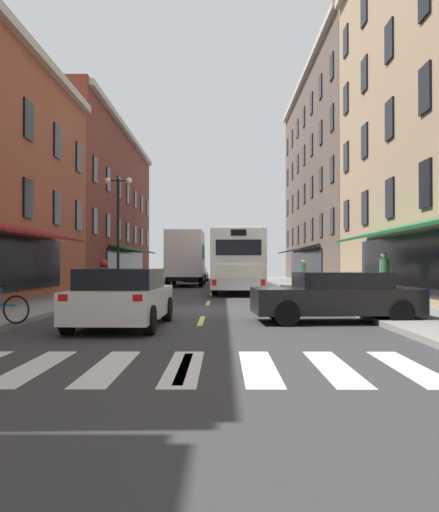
{
  "coord_description": "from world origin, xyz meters",
  "views": [
    {
      "loc": [
        0.57,
        -17.89,
        1.52
      ],
      "look_at": [
        0.41,
        9.34,
        1.94
      ],
      "focal_mm": 37.6,
      "sensor_mm": 36.0,
      "label": 1
    }
  ],
  "objects_px": {
    "motorcycle_rider": "(104,290)",
    "sedan_mid": "(196,274)",
    "sedan_near": "(122,297)",
    "bicycle_mid": "(96,288)",
    "pedestrian_far": "(303,273)",
    "transit_bus": "(238,260)",
    "sedan_far": "(336,296)",
    "pedestrian_mid": "(384,276)",
    "street_lamp_twin": "(118,228)",
    "box_truck": "(186,258)"
  },
  "relations": [
    {
      "from": "transit_bus",
      "to": "sedan_near",
      "type": "bearing_deg",
      "value": -101.06
    },
    {
      "from": "motorcycle_rider",
      "to": "pedestrian_far",
      "type": "xyz_separation_m",
      "value": [
        8.49,
        14.96,
        0.27
      ]
    },
    {
      "from": "transit_bus",
      "to": "sedan_near",
      "type": "relative_size",
      "value": 2.69
    },
    {
      "from": "bicycle_mid",
      "to": "motorcycle_rider",
      "type": "bearing_deg",
      "value": -74.38
    },
    {
      "from": "street_lamp_twin",
      "to": "box_truck",
      "type": "bearing_deg",
      "value": 73.18
    },
    {
      "from": "motorcycle_rider",
      "to": "pedestrian_mid",
      "type": "height_order",
      "value": "pedestrian_mid"
    },
    {
      "from": "sedan_mid",
      "to": "pedestrian_far",
      "type": "height_order",
      "value": "pedestrian_far"
    },
    {
      "from": "bicycle_mid",
      "to": "pedestrian_far",
      "type": "distance_m",
      "value": 13.48
    },
    {
      "from": "sedan_far",
      "to": "pedestrian_mid",
      "type": "bearing_deg",
      "value": 62.45
    },
    {
      "from": "box_truck",
      "to": "motorcycle_rider",
      "type": "xyz_separation_m",
      "value": [
        -1.2,
        -20.49,
        -1.23
      ]
    },
    {
      "from": "box_truck",
      "to": "pedestrian_mid",
      "type": "relative_size",
      "value": 3.92
    },
    {
      "from": "box_truck",
      "to": "sedan_far",
      "type": "distance_m",
      "value": 23.91
    },
    {
      "from": "motorcycle_rider",
      "to": "pedestrian_far",
      "type": "distance_m",
      "value": 17.21
    },
    {
      "from": "motorcycle_rider",
      "to": "sedan_mid",
      "type": "bearing_deg",
      "value": 87.33
    },
    {
      "from": "sedan_mid",
      "to": "motorcycle_rider",
      "type": "xyz_separation_m",
      "value": [
        -1.4,
        -29.88,
        0.06
      ]
    },
    {
      "from": "transit_bus",
      "to": "motorcycle_rider",
      "type": "relative_size",
      "value": 5.58
    },
    {
      "from": "sedan_mid",
      "to": "pedestrian_mid",
      "type": "bearing_deg",
      "value": -72.85
    },
    {
      "from": "sedan_mid",
      "to": "pedestrian_far",
      "type": "xyz_separation_m",
      "value": [
        7.1,
        -14.92,
        0.33
      ]
    },
    {
      "from": "sedan_far",
      "to": "pedestrian_far",
      "type": "height_order",
      "value": "pedestrian_far"
    },
    {
      "from": "motorcycle_rider",
      "to": "pedestrian_mid",
      "type": "distance_m",
      "value": 10.15
    },
    {
      "from": "sedan_mid",
      "to": "transit_bus",
      "type": "bearing_deg",
      "value": -79.24
    },
    {
      "from": "bicycle_mid",
      "to": "street_lamp_twin",
      "type": "relative_size",
      "value": 0.29
    },
    {
      "from": "bicycle_mid",
      "to": "street_lamp_twin",
      "type": "height_order",
      "value": "street_lamp_twin"
    },
    {
      "from": "sedan_far",
      "to": "pedestrian_mid",
      "type": "relative_size",
      "value": 2.38
    },
    {
      "from": "box_truck",
      "to": "pedestrian_far",
      "type": "bearing_deg",
      "value": -37.19
    },
    {
      "from": "sedan_near",
      "to": "pedestrian_far",
      "type": "height_order",
      "value": "pedestrian_far"
    },
    {
      "from": "sedan_mid",
      "to": "pedestrian_mid",
      "type": "height_order",
      "value": "pedestrian_mid"
    },
    {
      "from": "sedan_near",
      "to": "bicycle_mid",
      "type": "relative_size",
      "value": 2.52
    },
    {
      "from": "box_truck",
      "to": "street_lamp_twin",
      "type": "bearing_deg",
      "value": -106.82
    },
    {
      "from": "motorcycle_rider",
      "to": "transit_bus",
      "type": "bearing_deg",
      "value": 70.46
    },
    {
      "from": "box_truck",
      "to": "sedan_mid",
      "type": "relative_size",
      "value": 1.68
    },
    {
      "from": "pedestrian_far",
      "to": "sedan_far",
      "type": "bearing_deg",
      "value": -82.71
    },
    {
      "from": "street_lamp_twin",
      "to": "motorcycle_rider",
      "type": "bearing_deg",
      "value": -81.17
    },
    {
      "from": "pedestrian_mid",
      "to": "pedestrian_far",
      "type": "xyz_separation_m",
      "value": [
        -1.2,
        11.96,
        -0.11
      ]
    },
    {
      "from": "sedan_mid",
      "to": "pedestrian_far",
      "type": "relative_size",
      "value": 2.6
    },
    {
      "from": "transit_bus",
      "to": "box_truck",
      "type": "height_order",
      "value": "box_truck"
    },
    {
      "from": "transit_bus",
      "to": "pedestrian_mid",
      "type": "xyz_separation_m",
      "value": [
        5.09,
        -9.99,
        -0.64
      ]
    },
    {
      "from": "sedan_mid",
      "to": "sedan_far",
      "type": "distance_m",
      "value": 33.05
    },
    {
      "from": "sedan_near",
      "to": "sedan_far",
      "type": "xyz_separation_m",
      "value": [
        5.39,
        1.15,
        -0.04
      ]
    },
    {
      "from": "transit_bus",
      "to": "bicycle_mid",
      "type": "distance_m",
      "value": 9.38
    },
    {
      "from": "pedestrian_far",
      "to": "motorcycle_rider",
      "type": "bearing_deg",
      "value": -106.51
    },
    {
      "from": "pedestrian_mid",
      "to": "transit_bus",
      "type": "bearing_deg",
      "value": 80.85
    },
    {
      "from": "transit_bus",
      "to": "sedan_far",
      "type": "relative_size",
      "value": 2.65
    },
    {
      "from": "transit_bus",
      "to": "street_lamp_twin",
      "type": "distance_m",
      "value": 6.84
    },
    {
      "from": "box_truck",
      "to": "sedan_near",
      "type": "height_order",
      "value": "box_truck"
    },
    {
      "from": "sedan_mid",
      "to": "street_lamp_twin",
      "type": "relative_size",
      "value": 0.73
    },
    {
      "from": "sedan_mid",
      "to": "bicycle_mid",
      "type": "xyz_separation_m",
      "value": [
        -3.12,
        -23.7,
        -0.15
      ]
    },
    {
      "from": "sedan_near",
      "to": "bicycle_mid",
      "type": "bearing_deg",
      "value": 106.77
    },
    {
      "from": "box_truck",
      "to": "street_lamp_twin",
      "type": "height_order",
      "value": "street_lamp_twin"
    },
    {
      "from": "box_truck",
      "to": "sedan_mid",
      "type": "distance_m",
      "value": 9.48
    }
  ]
}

